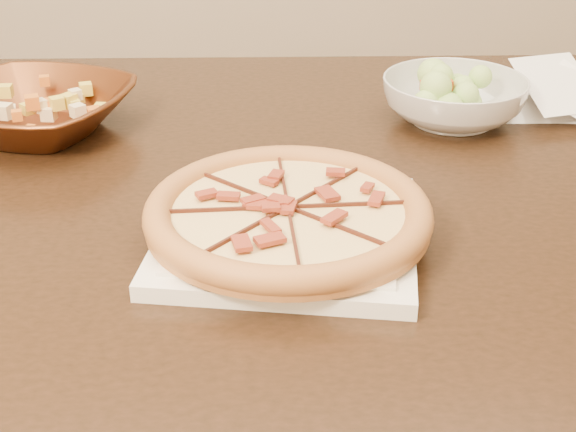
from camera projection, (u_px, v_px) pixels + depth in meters
name	position (u px, v px, depth m)	size (l,w,h in m)	color
dining_table	(220.00, 236.00, 1.05)	(1.61, 1.10, 0.75)	black
plate	(288.00, 232.00, 0.85)	(0.32, 0.32, 0.02)	white
pizza	(288.00, 213.00, 0.84)	(0.30, 0.30, 0.03)	#BB6834
bronze_bowl	(35.00, 111.00, 1.11)	(0.26, 0.26, 0.06)	brown
mixed_dish	(29.00, 80.00, 1.09)	(0.12, 0.13, 0.03)	beige
salad_bowl	(454.00, 100.00, 1.15)	(0.21, 0.21, 0.06)	silver
salad	(456.00, 67.00, 1.13)	(0.08, 0.10, 0.04)	#94C56B
cling_film	(569.00, 101.00, 1.17)	(0.16, 0.13, 0.05)	white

